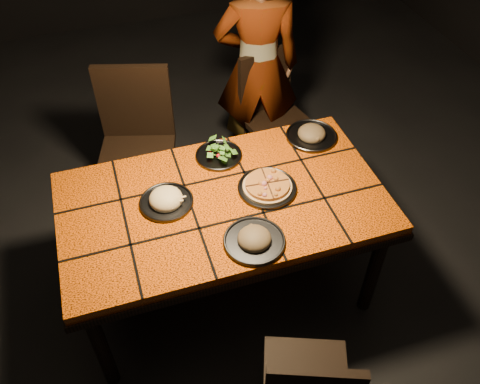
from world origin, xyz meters
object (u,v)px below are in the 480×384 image
object	(u,v)px
plate_pizza	(267,187)
plate_pasta	(166,200)
diner	(257,67)
chair_far_right	(272,108)
dining_table	(223,210)
chair_far_left	(137,136)

from	to	relation	value
plate_pizza	plate_pasta	xyz separation A→B (m)	(-0.50, 0.06, 0.01)
diner	plate_pasta	world-z (taller)	diner
plate_pizza	chair_far_right	bearing A→B (deg)	67.53
dining_table	chair_far_right	distance (m)	1.14
diner	plate_pizza	bearing A→B (deg)	86.06
plate_pasta	plate_pizza	bearing A→B (deg)	-6.76
dining_table	diner	xyz separation A→B (m)	(0.55, 1.06, 0.10)
plate_pizza	plate_pasta	distance (m)	0.51
plate_pizza	plate_pasta	world-z (taller)	plate_pasta
chair_far_right	plate_pizza	world-z (taller)	chair_far_right
chair_far_left	chair_far_right	size ratio (longest dim) A/B	1.12
dining_table	plate_pizza	xyz separation A→B (m)	(0.23, -0.00, 0.10)
chair_far_left	chair_far_right	distance (m)	0.94
dining_table	chair_far_right	world-z (taller)	chair_far_right
diner	plate_pizza	xyz separation A→B (m)	(-0.32, -1.07, -0.00)
chair_far_left	plate_pasta	distance (m)	0.82
dining_table	diner	world-z (taller)	diner
plate_pasta	dining_table	bearing A→B (deg)	-11.73
dining_table	chair_far_right	xyz separation A→B (m)	(0.62, 0.95, -0.16)
chair_far_right	diner	xyz separation A→B (m)	(-0.07, 0.12, 0.26)
chair_far_right	plate_pizza	size ratio (longest dim) A/B	2.99
chair_far_right	chair_far_left	bearing A→B (deg)	172.39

